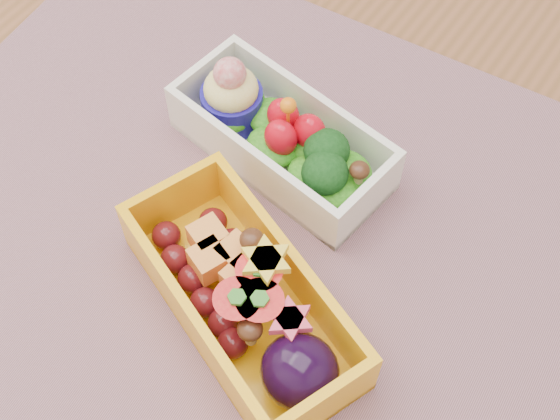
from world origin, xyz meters
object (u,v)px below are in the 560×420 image
Objects in this scene: table at (245,268)px; bento_yellow at (246,300)px; placemat at (268,237)px; bento_white at (281,137)px.

bento_yellow is (0.06, -0.07, 0.13)m from table.
placemat is 2.89× the size of bento_yellow.
bento_yellow is (0.06, -0.13, 0.00)m from bento_white.
placemat is 0.07m from bento_yellow.
placemat is at bearing -18.26° from table.
placemat reaches higher than table.
bento_yellow reaches higher than table.
placemat is 0.08m from bento_white.
table is 6.66× the size of bento_white.
bento_white is 0.88× the size of bento_yellow.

